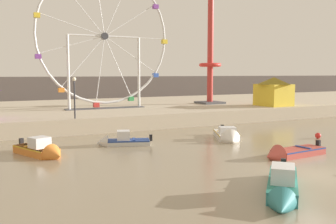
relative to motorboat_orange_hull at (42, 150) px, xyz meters
The scene contains 13 objects.
ground_plane 15.30m from the motorboat_orange_hull, 42.57° to the right, with size 240.00×240.00×0.00m, color gray.
quay_promenade 21.45m from the motorboat_orange_hull, 58.31° to the left, with size 110.00×23.33×1.31m, color #B7A88E.
distant_town_skyline 40.54m from the motorboat_orange_hull, 73.85° to the left, with size 140.00×3.00×4.40m, color #564C47.
motorboat_orange_hull is the anchor object (origin of this frame).
motorboat_teal_painted 14.29m from the motorboat_orange_hull, 58.01° to the right, with size 4.79×4.90×1.48m.
motorboat_white_red_stripe 13.29m from the motorboat_orange_hull, ahead, with size 3.27×4.68×1.45m.
motorboat_pale_grey 5.42m from the motorboat_orange_hull, 12.94° to the left, with size 3.86×2.36×1.42m.
motorboat_faded_red 14.75m from the motorboat_orange_hull, 27.57° to the right, with size 4.68×1.66×1.24m.
ferris_wheel_white_frame 18.71m from the motorboat_orange_hull, 59.77° to the left, with size 14.01×1.20×14.33m.
drop_tower_red_tower 27.44m from the motorboat_orange_hull, 34.90° to the left, with size 2.80×2.80×16.61m.
carnival_booth_yellow_awning 28.09m from the motorboat_orange_hull, 19.43° to the left, with size 3.39×3.82×3.21m.
promenade_lamp_near 8.58m from the motorboat_orange_hull, 63.06° to the left, with size 0.32×0.32×3.34m.
mooring_buoy_orange 20.00m from the motorboat_orange_hull, ahead, with size 0.44×0.44×0.44m, color red.
Camera 1 is at (-14.52, -13.05, 4.97)m, focal length 40.52 mm.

